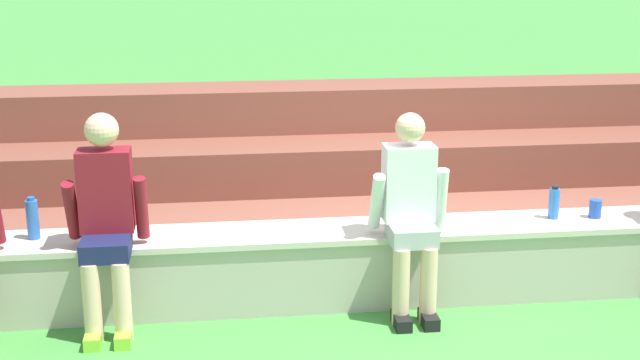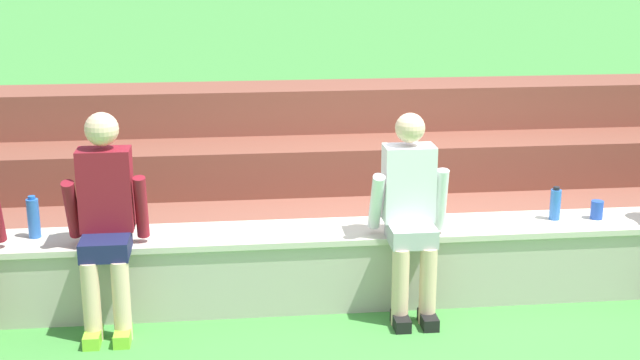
% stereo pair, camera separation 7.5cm
% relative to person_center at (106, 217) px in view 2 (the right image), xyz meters
% --- Properties ---
extents(ground_plane, '(80.00, 80.00, 0.00)m').
position_rel_person_center_xyz_m(ground_plane, '(2.13, 0.01, -0.74)').
color(ground_plane, '#428E3D').
extents(stone_seating_wall, '(9.79, 0.49, 0.52)m').
position_rel_person_center_xyz_m(stone_seating_wall, '(2.13, 0.23, -0.46)').
color(stone_seating_wall, '#B7AF9E').
rests_on(stone_seating_wall, ground).
extents(brick_bleachers, '(11.61, 1.85, 1.14)m').
position_rel_person_center_xyz_m(brick_bleachers, '(2.13, 1.93, -0.29)').
color(brick_bleachers, brown).
rests_on(brick_bleachers, ground).
extents(person_center, '(0.51, 0.56, 1.38)m').
position_rel_person_center_xyz_m(person_center, '(0.00, 0.00, 0.00)').
color(person_center, beige).
rests_on(person_center, ground).
extents(person_right_of_center, '(0.51, 0.51, 1.34)m').
position_rel_person_center_xyz_m(person_right_of_center, '(1.93, -0.02, -0.03)').
color(person_right_of_center, beige).
rests_on(person_right_of_center, ground).
extents(water_bottle_mid_left, '(0.07, 0.07, 0.24)m').
position_rel_person_center_xyz_m(water_bottle_mid_left, '(3.01, 0.27, -0.11)').
color(water_bottle_mid_left, blue).
rests_on(water_bottle_mid_left, stone_seating_wall).
extents(water_bottle_near_left, '(0.08, 0.08, 0.28)m').
position_rel_person_center_xyz_m(water_bottle_near_left, '(-0.50, 0.28, -0.08)').
color(water_bottle_near_left, blue).
rests_on(water_bottle_near_left, stone_seating_wall).
extents(plastic_cup_middle, '(0.09, 0.09, 0.13)m').
position_rel_person_center_xyz_m(plastic_cup_middle, '(3.31, 0.25, -0.15)').
color(plastic_cup_middle, blue).
rests_on(plastic_cup_middle, stone_seating_wall).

